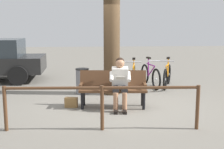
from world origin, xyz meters
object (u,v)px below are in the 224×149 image
person_reading (120,81)px  bicycle_orange (167,76)px  bench (113,86)px  bicycle_black (150,76)px  tree_trunk (112,28)px  litter_bin (82,81)px  bicycle_blue (133,77)px  handbag (71,102)px

person_reading → bicycle_orange: (-1.76, -2.32, -0.31)m
bicycle_orange → person_reading: bearing=-15.4°
bench → bicycle_black: size_ratio=0.98×
tree_trunk → litter_bin: (0.84, -0.08, -1.50)m
litter_bin → bicycle_blue: (-1.57, -0.62, -0.01)m
bench → litter_bin: 1.61m
litter_bin → bicycle_black: bicycle_black is taller
handbag → bicycle_blue: (-1.82, -2.03, 0.24)m
person_reading → bicycle_orange: bearing=-122.1°
handbag → bicycle_orange: 3.62m
person_reading → litter_bin: person_reading is taller
person_reading → handbag: person_reading is taller
bicycle_orange → litter_bin: bearing=-53.0°
bench → person_reading: (-0.15, 0.18, 0.16)m
bench → bicycle_orange: bearing=-126.6°
bicycle_black → bench: bearing=-40.7°
handbag → bicycle_orange: (-2.92, -2.14, 0.24)m
person_reading → tree_trunk: (0.07, -1.51, 1.20)m
person_reading → tree_trunk: tree_trunk is taller
bench → handbag: (1.01, -0.01, -0.39)m
bicycle_orange → bicycle_black: bearing=-75.6°
person_reading → tree_trunk: bearing=-82.2°
handbag → tree_trunk: bearing=-129.2°
handbag → bench: bearing=179.6°
person_reading → bicycle_orange: 2.93m
tree_trunk → bicycle_orange: tree_trunk is taller
person_reading → bicycle_black: bearing=-112.2°
bicycle_orange → bicycle_black: same height
litter_bin → bicycle_black: size_ratio=0.44×
bicycle_black → bicycle_blue: (0.57, 0.18, 0.00)m
bicycle_orange → bicycle_blue: size_ratio=0.95×
bench → bicycle_blue: 2.20m
bicycle_black → litter_bin: bearing=-78.4°
person_reading → bench: bearing=-45.1°
tree_trunk → bicycle_black: tree_trunk is taller
tree_trunk → bicycle_orange: size_ratio=2.36×
tree_trunk → litter_bin: bearing=-5.6°
person_reading → litter_bin: (0.91, -1.60, -0.30)m
handbag → bicycle_black: bicycle_black is taller
bench → person_reading: 0.28m
person_reading → bicycle_black: person_reading is taller
handbag → litter_bin: litter_bin is taller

